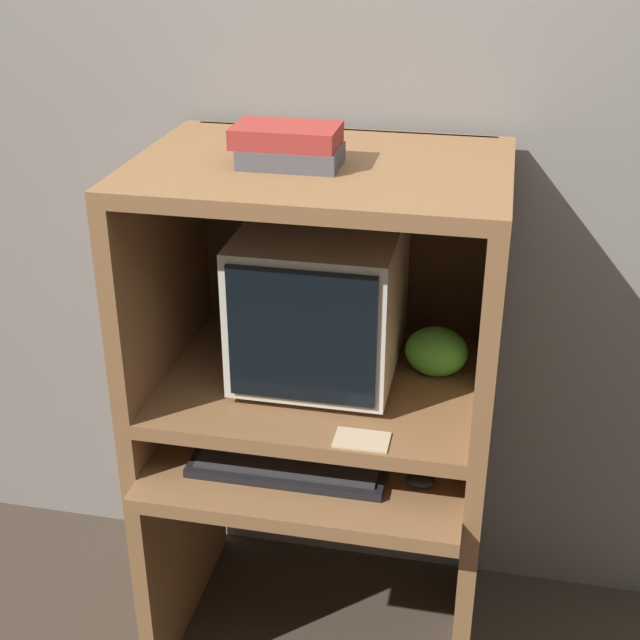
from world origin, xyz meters
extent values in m
cube|color=gray|center=(0.00, 0.65, 1.30)|extent=(6.00, 0.06, 2.60)
cube|color=brown|center=(-0.39, 0.30, 0.33)|extent=(0.04, 0.59, 0.67)
cube|color=brown|center=(0.39, 0.30, 0.33)|extent=(0.04, 0.59, 0.67)
cube|color=brown|center=(0.00, 0.12, 0.65)|extent=(0.74, 0.38, 0.04)
cube|color=brown|center=(-0.39, 0.30, 0.74)|extent=(0.04, 0.59, 0.15)
cube|color=brown|center=(0.39, 0.30, 0.74)|extent=(0.04, 0.59, 0.15)
cube|color=brown|center=(0.00, 0.30, 0.79)|extent=(0.74, 0.59, 0.04)
cube|color=brown|center=(-0.39, 0.30, 1.08)|extent=(0.04, 0.59, 0.53)
cube|color=brown|center=(0.39, 0.30, 1.08)|extent=(0.04, 0.59, 0.53)
cube|color=brown|center=(0.00, 0.30, 1.33)|extent=(0.74, 0.59, 0.04)
cube|color=#48321E|center=(0.00, 0.58, 1.08)|extent=(0.74, 0.01, 0.53)
cylinder|color=beige|center=(-0.01, 0.35, 0.82)|extent=(0.20, 0.20, 0.02)
cube|color=beige|center=(-0.01, 0.35, 1.01)|extent=(0.36, 0.44, 0.35)
cube|color=black|center=(-0.01, 0.13, 1.01)|extent=(0.33, 0.01, 0.31)
cube|color=black|center=(-0.04, 0.11, 0.68)|extent=(0.46, 0.16, 0.02)
cube|color=#333335|center=(-0.04, 0.11, 0.69)|extent=(0.42, 0.12, 0.01)
ellipsoid|color=black|center=(0.27, 0.11, 0.68)|extent=(0.07, 0.05, 0.03)
ellipsoid|color=green|center=(0.27, 0.37, 0.87)|extent=(0.15, 0.11, 0.12)
cube|color=#4C4C51|center=(-0.06, 0.26, 1.37)|extent=(0.21, 0.13, 0.04)
cube|color=maroon|center=(-0.07, 0.26, 1.41)|extent=(0.22, 0.13, 0.04)
cube|color=#CCB28C|center=(0.14, 0.05, 0.81)|extent=(0.12, 0.08, 0.00)
camera|label=1|loc=(0.38, -1.53, 1.89)|focal=50.00mm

